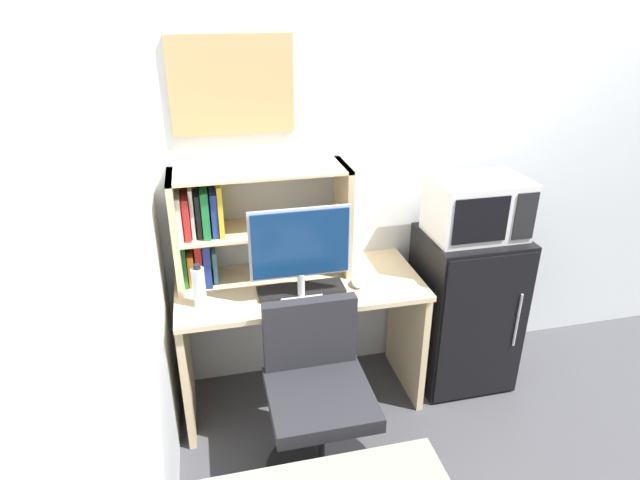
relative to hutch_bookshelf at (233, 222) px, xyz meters
name	(u,v)px	position (x,y,z in m)	size (l,w,h in m)	color
wall_back	(513,148)	(1.63, 0.16, 0.24)	(6.40, 0.04, 2.60)	silver
wall_left	(105,381)	(-0.39, -1.46, 0.24)	(0.04, 4.40, 2.60)	silver
desk	(301,320)	(0.31, -0.15, -0.54)	(1.27, 0.57, 0.74)	beige
hutch_bookshelf	(233,222)	(0.00, 0.00, 0.00)	(0.89, 0.30, 0.58)	beige
monitor	(300,250)	(0.29, -0.29, -0.05)	(0.49, 0.21, 0.47)	#B7B7BC
keyboard	(301,290)	(0.30, -0.23, -0.31)	(0.44, 0.14, 0.02)	black
computer_mouse	(357,283)	(0.59, -0.24, -0.30)	(0.06, 0.10, 0.03)	silver
water_bottle	(199,286)	(-0.19, -0.25, -0.21)	(0.06, 0.06, 0.22)	silver
mini_fridge	(464,308)	(1.27, -0.16, -0.60)	(0.53, 0.49, 0.93)	black
microwave	(477,208)	(1.27, -0.15, 0.02)	(0.49, 0.34, 0.31)	silver
desk_chair	(318,406)	(0.29, -0.65, -0.68)	(0.53, 0.53, 0.85)	black
wall_corkboard	(232,85)	(0.05, 0.13, 0.65)	(0.59, 0.02, 0.47)	tan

